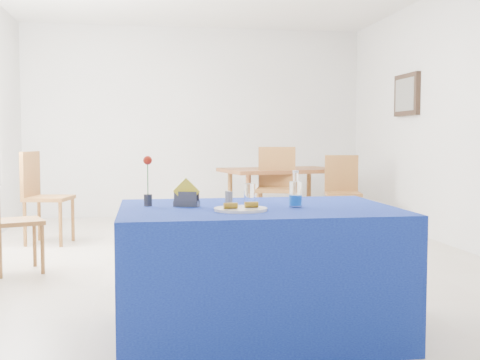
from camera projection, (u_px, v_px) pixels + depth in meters
name	position (u px, v px, depth m)	size (l,w,h in m)	color
floor	(228.00, 263.00, 5.62)	(7.00, 7.00, 0.00)	beige
room_shell	(228.00, 74.00, 5.50)	(7.00, 7.00, 7.00)	silver
picture_frame	(407.00, 95.00, 7.46)	(0.06, 0.64, 0.52)	black
picture_art	(405.00, 95.00, 7.46)	(0.02, 0.52, 0.40)	#998C66
plate	(241.00, 209.00, 3.35)	(0.30, 0.30, 0.01)	white
drinking_glass	(250.00, 194.00, 3.62)	(0.07, 0.07, 0.13)	white
salt_shaker	(228.00, 198.00, 3.63)	(0.03, 0.03, 0.09)	gray
pepper_shaker	(230.00, 199.00, 3.56)	(0.03, 0.03, 0.09)	slate
blue_table	(257.00, 271.00, 3.56)	(1.60, 1.10, 0.76)	navy
water_bottle	(295.00, 195.00, 3.51)	(0.08, 0.08, 0.21)	white
napkin_holder	(187.00, 198.00, 3.54)	(0.16, 0.11, 0.17)	#38383D
rose_vase	(148.00, 181.00, 3.56)	(0.05, 0.05, 0.30)	#26272C
oak_table	(281.00, 174.00, 8.09)	(1.68, 1.25, 0.76)	brown
chair_bg_left	(276.00, 182.00, 7.56)	(0.58, 0.58, 1.05)	brown
chair_bg_right	(342.00, 187.00, 7.57)	(0.50, 0.50, 0.95)	brown
chair_win_a	(7.00, 214.00, 5.14)	(0.51, 0.51, 0.89)	brown
chair_win_b	(41.00, 191.00, 6.60)	(0.54, 0.54, 1.02)	brown
banana_pieces	(241.00, 205.00, 3.33)	(0.20, 0.07, 0.03)	gold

